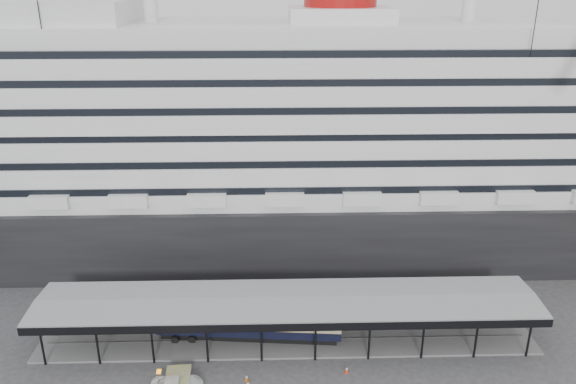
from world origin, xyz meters
name	(u,v)px	position (x,y,z in m)	size (l,w,h in m)	color
ground	(289,366)	(0.00, 0.00, 0.00)	(200.00, 200.00, 0.00)	#343437
cruise_ship	(283,124)	(0.05, 32.00, 18.35)	(130.00, 30.00, 43.90)	black
platform_canopy	(287,320)	(0.00, 5.00, 2.36)	(56.00, 9.18, 5.30)	slate
pullman_carriage	(249,320)	(-4.35, 5.00, 2.50)	(20.99, 4.53, 20.45)	black
traffic_cone_left	(247,378)	(-4.38, -2.26, 0.36)	(0.42, 0.42, 0.72)	#D0560B
traffic_cone_mid	(248,384)	(-4.20, -3.27, 0.36)	(0.44, 0.44, 0.73)	#FA600D
traffic_cone_right	(347,370)	(6.04, -1.31, 0.37)	(0.46, 0.46, 0.75)	red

